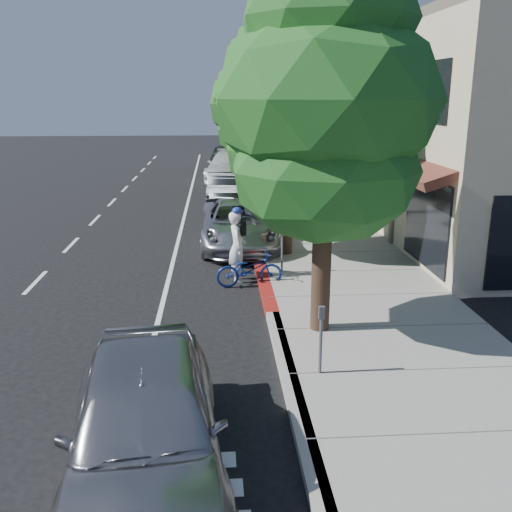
{
  "coord_description": "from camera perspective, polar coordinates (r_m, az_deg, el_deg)",
  "views": [
    {
      "loc": [
        -1.22,
        -13.11,
        4.93
      ],
      "look_at": [
        -0.35,
        -0.53,
        1.35
      ],
      "focal_mm": 40.0,
      "sensor_mm": 36.0,
      "label": 1
    }
  ],
  "objects": [
    {
      "name": "curb_red_segment",
      "position": [
        14.97,
        0.93,
        -3.08
      ],
      "size": [
        0.32,
        4.0,
        0.15
      ],
      "primitive_type": "cube",
      "color": "maroon",
      "rests_on": "ground"
    },
    {
      "name": "white_pickup",
      "position": [
        34.32,
        -2.78,
        8.97
      ],
      "size": [
        3.07,
        5.99,
        1.66
      ],
      "primitive_type": "imported",
      "rotation": [
        0.0,
        0.0,
        -0.13
      ],
      "color": "silver",
      "rests_on": "ground"
    },
    {
      "name": "bicycle",
      "position": [
        15.09,
        -0.67,
        -1.38
      ],
      "size": [
        1.81,
        0.78,
        0.92
      ],
      "primitive_type": "imported",
      "rotation": [
        0.0,
        0.0,
        1.67
      ],
      "color": "navy",
      "rests_on": "ground"
    },
    {
      "name": "street_tree_3",
      "position": [
        29.19,
        0.2,
        14.79
      ],
      "size": [
        4.99,
        4.99,
        7.3
      ],
      "color": "black",
      "rests_on": "ground"
    },
    {
      "name": "pedestrian",
      "position": [
        24.17,
        5.94,
        6.45
      ],
      "size": [
        0.86,
        0.68,
        1.73
      ],
      "primitive_type": "imported",
      "rotation": [
        0.0,
        0.0,
        3.17
      ],
      "color": "black",
      "rests_on": "sidewalk"
    },
    {
      "name": "curb",
      "position": [
        21.69,
        -0.65,
        2.92
      ],
      "size": [
        0.3,
        56.0,
        0.15
      ],
      "primitive_type": "cube",
      "color": "#9E998E",
      "rests_on": "ground"
    },
    {
      "name": "street_tree_5",
      "position": [
        41.17,
        -1.06,
        15.07
      ],
      "size": [
        4.66,
        4.66,
        7.18
      ],
      "color": "black",
      "rests_on": "ground"
    },
    {
      "name": "street_tree_0",
      "position": [
        11.31,
        7.07,
        14.73
      ],
      "size": [
        4.41,
        4.41,
        7.58
      ],
      "color": "black",
      "rests_on": "ground"
    },
    {
      "name": "street_tree_1",
      "position": [
        17.24,
        3.2,
        14.55
      ],
      "size": [
        4.45,
        4.45,
        7.35
      ],
      "color": "black",
      "rests_on": "ground"
    },
    {
      "name": "near_car_a",
      "position": [
        7.77,
        -11.03,
        -16.14
      ],
      "size": [
        2.51,
        5.18,
        1.7
      ],
      "primitive_type": "imported",
      "rotation": [
        0.0,
        0.0,
        0.1
      ],
      "color": "#98979C",
      "rests_on": "ground"
    },
    {
      "name": "street_tree_2",
      "position": [
        23.21,
        1.32,
        15.22
      ],
      "size": [
        4.59,
        4.59,
        7.56
      ],
      "color": "black",
      "rests_on": "ground"
    },
    {
      "name": "storefront_building",
      "position": [
        32.97,
        15.59,
        12.8
      ],
      "size": [
        10.0,
        36.0,
        7.0
      ],
      "primitive_type": "cube",
      "color": "beige",
      "rests_on": "ground"
    },
    {
      "name": "dark_sedan",
      "position": [
        27.37,
        -3.36,
        6.85
      ],
      "size": [
        1.51,
        4.05,
        1.32
      ],
      "primitive_type": "imported",
      "rotation": [
        0.0,
        0.0,
        -0.03
      ],
      "color": "black",
      "rests_on": "ground"
    },
    {
      "name": "cyclist",
      "position": [
        15.39,
        -1.9,
        0.93
      ],
      "size": [
        0.49,
        0.73,
        1.94
      ],
      "primitive_type": "imported",
      "rotation": [
        0.0,
        0.0,
        1.61
      ],
      "color": "white",
      "rests_on": "ground"
    },
    {
      "name": "street_tree_4",
      "position": [
        35.18,
        -0.53,
        14.82
      ],
      "size": [
        4.87,
        4.87,
        7.14
      ],
      "color": "black",
      "rests_on": "ground"
    },
    {
      "name": "ground",
      "position": [
        14.06,
        1.27,
        -4.68
      ],
      "size": [
        120.0,
        120.0,
        0.0
      ],
      "primitive_type": "plane",
      "color": "black",
      "rests_on": "ground"
    },
    {
      "name": "sidewalk",
      "position": [
        21.94,
        5.37,
        3.0
      ],
      "size": [
        4.6,
        56.0,
        0.15
      ],
      "primitive_type": "cube",
      "color": "gray",
      "rests_on": "ground"
    },
    {
      "name": "dark_suv_far",
      "position": [
        38.37,
        -2.92,
        9.76
      ],
      "size": [
        2.36,
        5.25,
        1.75
      ],
      "primitive_type": "imported",
      "rotation": [
        0.0,
        0.0,
        0.06
      ],
      "color": "black",
      "rests_on": "ground"
    },
    {
      "name": "silver_suv",
      "position": [
        19.09,
        -1.71,
        3.19
      ],
      "size": [
        2.52,
        5.41,
        1.5
      ],
      "primitive_type": "imported",
      "rotation": [
        0.0,
        0.0,
        0.01
      ],
      "color": "#B3B2B7",
      "rests_on": "ground"
    }
  ]
}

